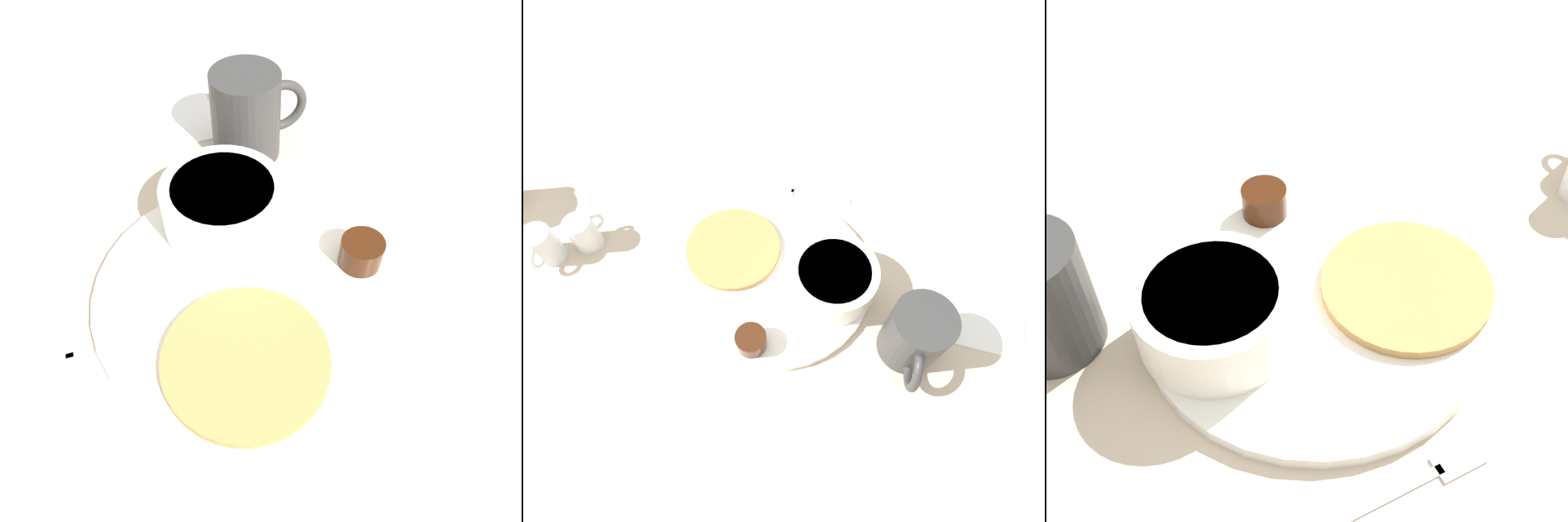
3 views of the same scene
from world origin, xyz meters
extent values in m
plane|color=#C6B299|center=(0.00, 0.00, 0.00)|extent=(4.00, 4.00, 0.00)
cylinder|color=white|center=(0.00, 0.00, 0.01)|extent=(0.28, 0.28, 0.01)
cylinder|color=#B78447|center=(-0.07, 0.02, 0.02)|extent=(0.14, 0.14, 0.01)
cylinder|color=white|center=(0.08, 0.00, 0.04)|extent=(0.12, 0.12, 0.05)
cylinder|color=white|center=(0.08, 0.00, 0.06)|extent=(0.10, 0.10, 0.01)
cylinder|color=#38190A|center=(0.00, -0.11, 0.03)|extent=(0.04, 0.04, 0.03)
cylinder|color=white|center=(0.11, -0.01, 0.02)|extent=(0.04, 0.04, 0.03)
sphere|color=white|center=(0.11, -0.01, 0.04)|extent=(0.02, 0.02, 0.02)
cylinder|color=#333333|center=(0.20, -0.06, 0.05)|extent=(0.08, 0.08, 0.10)
torus|color=#333333|center=(0.20, -0.10, 0.05)|extent=(0.01, 0.06, 0.06)
cylinder|color=white|center=(-0.30, -0.02, 0.03)|extent=(0.04, 0.04, 0.06)
torus|color=white|center=(-0.29, 0.00, 0.03)|extent=(0.02, 0.03, 0.03)
cone|color=white|center=(-0.30, -0.04, 0.05)|extent=(0.01, 0.01, 0.01)
cylinder|color=white|center=(-0.34, -0.06, 0.03)|extent=(0.04, 0.04, 0.06)
torus|color=white|center=(-0.33, -0.08, 0.03)|extent=(0.01, 0.03, 0.03)
cone|color=white|center=(-0.34, -0.04, 0.06)|extent=(0.02, 0.02, 0.01)
cube|color=silver|center=(0.03, 0.17, 0.00)|extent=(0.10, 0.01, 0.00)
cube|color=silver|center=(-0.03, 0.16, 0.00)|extent=(0.04, 0.02, 0.00)
cube|color=white|center=(0.30, 0.01, 0.00)|extent=(0.13, 0.10, 0.00)
camera|label=1|loc=(-0.26, 0.06, 0.40)|focal=35.00mm
camera|label=2|loc=(0.09, -0.27, 0.54)|focal=28.00mm
camera|label=3|loc=(0.15, 0.31, 0.42)|focal=45.00mm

